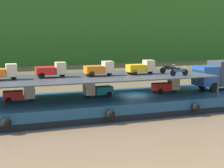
# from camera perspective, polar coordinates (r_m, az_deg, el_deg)

# --- Properties ---
(ground_plane) EXTENTS (400.00, 400.00, 0.00)m
(ground_plane) POSITION_cam_1_polar(r_m,az_deg,el_deg) (33.76, 3.86, -4.33)
(ground_plane) COLOR #7F664C
(cargo_barge) EXTENTS (30.93, 8.80, 1.50)m
(cargo_barge) POSITION_cam_1_polar(r_m,az_deg,el_deg) (33.58, 3.90, -3.09)
(cargo_barge) COLOR navy
(cargo_barge) RESTS_ON ground
(cargo_rack) EXTENTS (21.73, 7.38, 2.00)m
(cargo_rack) POSITION_cam_1_polar(r_m,az_deg,el_deg) (31.84, -2.35, 1.19)
(cargo_rack) COLOR #383D47
(cargo_rack) RESTS_ON cargo_barge
(mini_truck_lower_stern) EXTENTS (2.79, 1.29, 1.38)m
(mini_truck_lower_stern) POSITION_cam_1_polar(r_m,az_deg,el_deg) (31.02, -15.25, -1.64)
(mini_truck_lower_stern) COLOR red
(mini_truck_lower_stern) RESTS_ON cargo_barge
(mini_truck_lower_aft) EXTENTS (2.79, 1.28, 1.38)m
(mini_truck_lower_aft) POSITION_cam_1_polar(r_m,az_deg,el_deg) (32.17, -2.48, -0.98)
(mini_truck_lower_aft) COLOR teal
(mini_truck_lower_aft) RESTS_ON cargo_barge
(mini_truck_lower_mid) EXTENTS (2.75, 1.21, 1.38)m
(mini_truck_lower_mid) POSITION_cam_1_polar(r_m,az_deg,el_deg) (34.99, 9.10, -0.30)
(mini_truck_lower_mid) COLOR red
(mini_truck_lower_mid) RESTS_ON cargo_barge
(mini_truck_upper_stern) EXTENTS (2.77, 1.25, 1.38)m
(mini_truck_upper_stern) POSITION_cam_1_polar(r_m,az_deg,el_deg) (30.69, -18.08, 1.90)
(mini_truck_upper_stern) COLOR orange
(mini_truck_upper_stern) RESTS_ON cargo_rack
(mini_truck_upper_mid) EXTENTS (2.75, 1.21, 1.38)m
(mini_truck_upper_mid) POSITION_cam_1_polar(r_m,az_deg,el_deg) (31.41, -10.14, 2.34)
(mini_truck_upper_mid) COLOR red
(mini_truck_upper_mid) RESTS_ON cargo_rack
(mini_truck_upper_fore) EXTENTS (2.78, 1.27, 1.38)m
(mini_truck_upper_fore) POSITION_cam_1_polar(r_m,az_deg,el_deg) (32.01, -2.11, 2.58)
(mini_truck_upper_fore) COLOR orange
(mini_truck_upper_fore) RESTS_ON cargo_rack
(mini_truck_upper_bow) EXTENTS (2.76, 1.24, 1.38)m
(mini_truck_upper_bow) POSITION_cam_1_polar(r_m,az_deg,el_deg) (33.46, 4.91, 2.82)
(mini_truck_upper_bow) COLOR gold
(mini_truck_upper_bow) RESTS_ON cargo_rack
(motorcycle_upper_port) EXTENTS (1.90, 0.55, 0.87)m
(motorcycle_upper_port) POSITION_cam_1_polar(r_m,az_deg,el_deg) (32.77, 11.18, 2.11)
(motorcycle_upper_port) COLOR black
(motorcycle_upper_port) RESTS_ON cargo_rack
(motorcycle_upper_centre) EXTENTS (1.90, 0.55, 0.87)m
(motorcycle_upper_centre) POSITION_cam_1_polar(r_m,az_deg,el_deg) (34.73, 9.46, 2.52)
(motorcycle_upper_centre) COLOR black
(motorcycle_upper_centre) RESTS_ON cargo_rack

